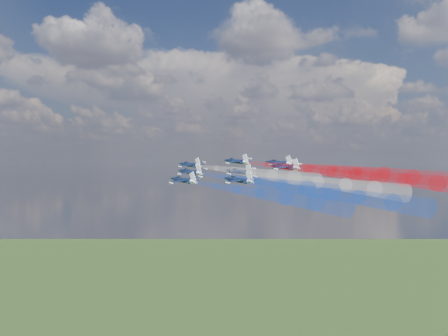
% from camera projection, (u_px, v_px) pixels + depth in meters
% --- Properties ---
extents(jet_lead, '(16.99, 16.61, 6.02)m').
position_uv_depth(jet_lead, '(190.00, 165.00, 182.30)').
color(jet_lead, black).
extents(trail_lead, '(44.85, 33.14, 8.68)m').
position_uv_depth(trail_lead, '(252.00, 173.00, 158.02)').
color(trail_lead, white).
extents(jet_inner_left, '(16.99, 16.61, 6.02)m').
position_uv_depth(jet_inner_left, '(191.00, 172.00, 165.79)').
color(jet_inner_left, black).
extents(trail_inner_left, '(44.85, 33.14, 8.68)m').
position_uv_depth(trail_inner_left, '(259.00, 182.00, 141.52)').
color(trail_inner_left, blue).
extents(jet_inner_right, '(16.99, 16.61, 6.02)m').
position_uv_depth(jet_inner_right, '(237.00, 161.00, 177.36)').
color(jet_inner_right, black).
extents(trail_inner_right, '(44.85, 33.14, 8.68)m').
position_uv_depth(trail_inner_right, '(308.00, 169.00, 153.08)').
color(trail_inner_right, red).
extents(jet_outer_left, '(16.99, 16.61, 6.02)m').
position_uv_depth(jet_outer_left, '(184.00, 180.00, 149.13)').
color(jet_outer_left, black).
extents(trail_outer_left, '(44.85, 33.14, 8.68)m').
position_uv_depth(trail_outer_left, '(260.00, 193.00, 124.85)').
color(trail_outer_left, blue).
extents(jet_center_third, '(16.99, 16.61, 6.02)m').
position_uv_depth(jet_center_third, '(239.00, 172.00, 162.03)').
color(jet_center_third, black).
extents(trail_center_third, '(44.85, 33.14, 8.68)m').
position_uv_depth(trail_center_third, '(319.00, 182.00, 137.75)').
color(trail_center_third, white).
extents(jet_outer_right, '(16.99, 16.61, 6.02)m').
position_uv_depth(jet_outer_right, '(279.00, 163.00, 174.68)').
color(jet_outer_right, black).
extents(trail_outer_right, '(44.85, 33.14, 8.68)m').
position_uv_depth(trail_outer_right, '(358.00, 171.00, 150.40)').
color(trail_outer_right, red).
extents(jet_rear_left, '(16.99, 16.61, 6.02)m').
position_uv_depth(jet_rear_left, '(239.00, 180.00, 146.99)').
color(jet_rear_left, black).
extents(trail_rear_left, '(44.85, 33.14, 8.68)m').
position_uv_depth(trail_rear_left, '(328.00, 193.00, 122.71)').
color(trail_rear_left, blue).
extents(jet_rear_right, '(16.99, 16.61, 6.02)m').
position_uv_depth(jet_rear_right, '(285.00, 167.00, 159.82)').
color(jet_rear_right, black).
extents(trail_rear_right, '(44.85, 33.14, 8.68)m').
position_uv_depth(trail_rear_right, '(374.00, 176.00, 135.54)').
color(trail_rear_right, red).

